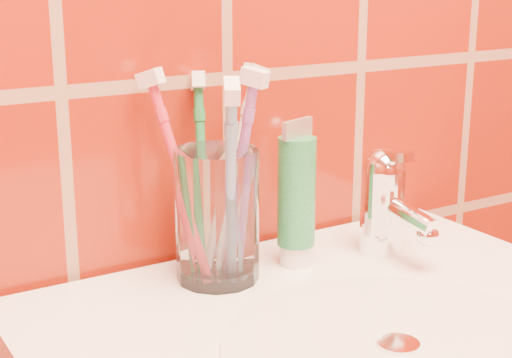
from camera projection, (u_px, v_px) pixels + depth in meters
glass_tumbler at (217, 216)px, 0.78m from camera, size 0.11×0.11×0.14m
toothpaste_tube at (296, 198)px, 0.82m from camera, size 0.04×0.04×0.16m
faucet at (385, 198)px, 0.86m from camera, size 0.05×0.11×0.12m
toothbrush_0 at (182, 179)px, 0.78m from camera, size 0.13×0.16×0.23m
toothbrush_1 at (233, 172)px, 0.80m from camera, size 0.12×0.11×0.22m
toothbrush_2 at (230, 190)px, 0.74m from camera, size 0.12×0.17×0.24m
toothbrush_3 at (238, 178)px, 0.77m from camera, size 0.08×0.10×0.23m
toothbrush_4 at (202, 177)px, 0.81m from camera, size 0.10×0.16×0.22m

